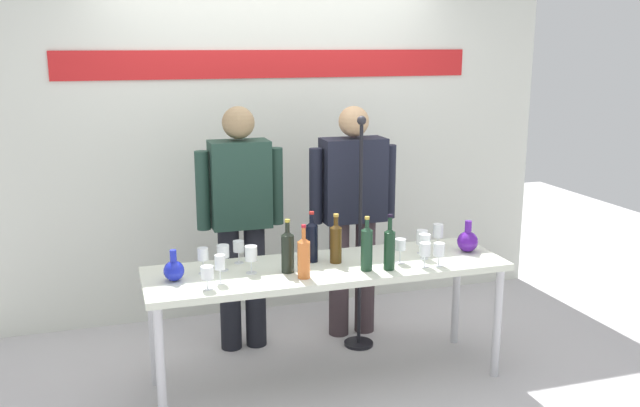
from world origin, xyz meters
TOP-DOWN VIEW (x-y plane):
  - ground_plane at (0.00, 0.00)m, footprint 10.00×10.00m
  - back_wall at (0.00, 1.33)m, footprint 4.39×0.11m
  - display_table at (0.00, 0.00)m, footprint 2.15×0.62m
  - decanter_blue_left at (-0.90, -0.00)m, footprint 0.12×0.12m
  - decanter_blue_right at (0.93, -0.00)m, footprint 0.13×0.13m
  - presenter_left at (-0.39, 0.64)m, footprint 0.57×0.22m
  - presenter_right at (0.39, 0.64)m, footprint 0.62×0.22m
  - wine_bottle_0 at (0.06, 0.04)m, footprint 0.07×0.07m
  - wine_bottle_1 at (-0.20, -0.17)m, footprint 0.07×0.07m
  - wine_bottle_2 at (0.19, -0.15)m, footprint 0.07×0.07m
  - wine_bottle_3 at (-0.26, -0.05)m, footprint 0.07×0.07m
  - wine_bottle_4 at (-0.07, 0.11)m, footprint 0.08×0.08m
  - wine_bottle_5 at (0.32, -0.18)m, footprint 0.07×0.07m
  - wine_glass_left_0 at (-0.60, 0.10)m, footprint 0.07×0.07m
  - wine_glass_left_1 at (-0.66, -0.12)m, footprint 0.06×0.06m
  - wine_glass_left_2 at (-0.46, -0.00)m, footprint 0.07×0.07m
  - wine_glass_left_3 at (-0.49, 0.20)m, footprint 0.07×0.07m
  - wine_glass_left_4 at (-0.72, 0.07)m, footprint 0.06×0.06m
  - wine_glass_left_5 at (-0.74, -0.19)m, footprint 0.07×0.07m
  - wine_glass_right_0 at (0.43, -0.08)m, footprint 0.07×0.07m
  - wine_glass_right_1 at (0.62, -0.20)m, footprint 0.06×0.06m
  - wine_glass_right_2 at (0.61, -0.05)m, footprint 0.07×0.07m
  - wine_glass_right_3 at (0.77, 0.10)m, footprint 0.06×0.06m
  - wine_glass_right_4 at (0.54, -0.20)m, footprint 0.07×0.07m
  - wine_glass_right_5 at (0.64, 0.05)m, footprint 0.07×0.07m
  - microphone_stand at (0.36, 0.42)m, footprint 0.20×0.20m

SIDE VIEW (x-z plane):
  - ground_plane at x=0.00m, z-range 0.00..0.00m
  - microphone_stand at x=0.36m, z-range -0.26..1.32m
  - display_table at x=0.00m, z-range 0.31..1.05m
  - decanter_blue_left at x=-0.90m, z-range 0.71..0.89m
  - decanter_blue_right at x=0.93m, z-range 0.71..0.91m
  - wine_glass_left_5 at x=-0.74m, z-range 0.77..0.90m
  - wine_glass_right_1 at x=0.62m, z-range 0.77..0.91m
  - wine_glass_left_3 at x=-0.49m, z-range 0.77..0.91m
  - wine_glass_right_5 at x=0.64m, z-range 0.77..0.92m
  - wine_glass_right_4 at x=0.54m, z-range 0.77..0.92m
  - wine_glass_right_2 at x=0.61m, z-range 0.77..0.93m
  - wine_glass_right_0 at x=0.43m, z-range 0.78..0.92m
  - wine_glass_left_4 at x=-0.72m, z-range 0.78..0.93m
  - wine_glass_left_0 at x=-0.60m, z-range 0.78..0.93m
  - wine_glass_left_2 at x=-0.46m, z-range 0.77..0.94m
  - wine_glass_left_1 at x=-0.66m, z-range 0.78..0.94m
  - wine_glass_right_3 at x=0.77m, z-range 0.78..0.94m
  - wine_bottle_1 at x=-0.20m, z-range 0.71..1.02m
  - wine_bottle_0 at x=0.06m, z-range 0.72..1.02m
  - wine_bottle_3 at x=-0.26m, z-range 0.72..1.03m
  - wine_bottle_4 at x=-0.07m, z-range 0.72..1.03m
  - wine_bottle_5 at x=0.32m, z-range 0.71..1.04m
  - wine_bottle_2 at x=0.19m, z-range 0.72..1.04m
  - presenter_right at x=0.39m, z-range 0.12..1.74m
  - presenter_left at x=-0.39m, z-range 0.11..1.75m
  - back_wall at x=0.00m, z-range 0.00..3.00m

